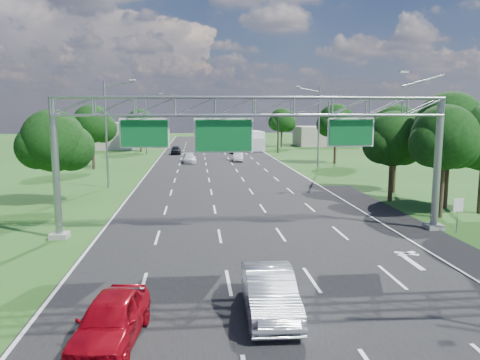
{
  "coord_description": "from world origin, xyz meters",
  "views": [
    {
      "loc": [
        -3.09,
        -14.97,
        7.25
      ],
      "look_at": [
        -0.55,
        12.14,
        3.22
      ],
      "focal_mm": 35.0,
      "sensor_mm": 36.0,
      "label": 1
    }
  ],
  "objects": [
    {
      "name": "regulatory_sign",
      "position": [
        12.4,
        10.98,
        1.51
      ],
      "size": [
        0.6,
        0.08,
        2.1
      ],
      "color": "gray",
      "rests_on": "ground"
    },
    {
      "name": "car_queue_c",
      "position": [
        -6.55,
        64.55,
        0.7
      ],
      "size": [
        1.73,
        4.14,
        1.4
      ],
      "primitive_type": "imported",
      "rotation": [
        0.0,
        0.0,
        0.02
      ],
      "color": "black",
      "rests_on": "ground"
    },
    {
      "name": "building_left",
      "position": [
        -22.0,
        78.0,
        2.5
      ],
      "size": [
        14.0,
        10.0,
        5.0
      ],
      "primitive_type": "cube",
      "color": "#A09686",
      "rests_on": "ground"
    },
    {
      "name": "road",
      "position": [
        0.0,
        30.0,
        0.0
      ],
      "size": [
        18.0,
        180.0,
        0.02
      ],
      "primitive_type": "cube",
      "color": "black",
      "rests_on": "ground"
    },
    {
      "name": "tree_cluster_right",
      "position": [
        14.8,
        19.19,
        5.31
      ],
      "size": [
        9.91,
        14.6,
        8.68
      ],
      "color": "#2D2116",
      "rests_on": "ground"
    },
    {
      "name": "car_queue_b",
      "position": [
        3.8,
        65.02,
        0.61
      ],
      "size": [
        2.02,
        4.37,
        1.21
      ],
      "primitive_type": "imported",
      "rotation": [
        0.0,
        0.0,
        0.0
      ],
      "color": "black",
      "rests_on": "ground"
    },
    {
      "name": "road_flare",
      "position": [
        10.2,
        14.0,
        0.0
      ],
      "size": [
        3.0,
        30.0,
        0.02
      ],
      "primitive_type": "cube",
      "color": "black",
      "rests_on": "ground"
    },
    {
      "name": "tree_verge_la",
      "position": [
        -13.92,
        22.04,
        4.76
      ],
      "size": [
        5.76,
        4.8,
        7.4
      ],
      "color": "#2D2116",
      "rests_on": "ground"
    },
    {
      "name": "tree_verge_re",
      "position": [
        14.08,
        78.04,
        5.2
      ],
      "size": [
        5.76,
        4.8,
        7.84
      ],
      "color": "#2D2116",
      "rests_on": "ground"
    },
    {
      "name": "box_truck",
      "position": [
        7.93,
        73.14,
        1.65
      ],
      "size": [
        3.33,
        9.32,
        3.44
      ],
      "rotation": [
        0.0,
        0.0,
        0.11
      ],
      "color": "silver",
      "rests_on": "ground"
    },
    {
      "name": "car_queue_d",
      "position": [
        2.98,
        52.59,
        0.67
      ],
      "size": [
        1.76,
        4.17,
        1.34
      ],
      "primitive_type": "imported",
      "rotation": [
        0.0,
        0.0,
        -0.09
      ],
      "color": "silver",
      "rests_on": "ground"
    },
    {
      "name": "tree_verge_lc",
      "position": [
        -12.92,
        70.04,
        4.98
      ],
      "size": [
        5.76,
        4.8,
        7.62
      ],
      "color": "#2D2116",
      "rests_on": "ground"
    },
    {
      "name": "tree_verge_rd",
      "position": [
        16.08,
        48.04,
        5.63
      ],
      "size": [
        5.76,
        4.8,
        8.28
      ],
      "color": "#2D2116",
      "rests_on": "ground"
    },
    {
      "name": "streetlight_l_far",
      "position": [
        -11.3,
        65.0,
        5.58
      ],
      "size": [
        2.97,
        0.22,
        10.16
      ],
      "color": "gray",
      "rests_on": "ground"
    },
    {
      "name": "ground",
      "position": [
        0.0,
        30.0,
        0.0
      ],
      "size": [
        220.0,
        220.0,
        0.0
      ],
      "primitive_type": "plane",
      "color": "#244915",
      "rests_on": "ground"
    },
    {
      "name": "silver_sedan",
      "position": [
        -0.55,
        0.83,
        0.82
      ],
      "size": [
        1.84,
        5.0,
        1.64
      ],
      "primitive_type": "imported",
      "rotation": [
        0.0,
        0.0,
        -0.02
      ],
      "color": "silver",
      "rests_on": "ground"
    },
    {
      "name": "sign_gantry",
      "position": [
        0.33,
        12.0,
        6.89
      ],
      "size": [
        23.5,
        1.0,
        9.56
      ],
      "color": "gray",
      "rests_on": "ground"
    },
    {
      "name": "tree_verge_lb",
      "position": [
        -15.92,
        45.04,
        5.41
      ],
      "size": [
        5.76,
        4.8,
        8.06
      ],
      "color": "#2D2116",
      "rests_on": "ground"
    },
    {
      "name": "car_queue_a",
      "position": [
        -4.09,
        51.04,
        0.64
      ],
      "size": [
        2.07,
        4.53,
        1.29
      ],
      "primitive_type": "imported",
      "rotation": [
        0.0,
        0.0,
        0.06
      ],
      "color": "silver",
      "rests_on": "ground"
    },
    {
      "name": "red_coupe",
      "position": [
        -5.83,
        -0.84,
        0.77
      ],
      "size": [
        2.32,
        4.7,
        1.54
      ],
      "primitive_type": "imported",
      "rotation": [
        0.0,
        0.0,
        -0.11
      ],
      "color": "#A20714",
      "rests_on": "ground"
    },
    {
      "name": "building_right",
      "position": [
        24.0,
        82.0,
        2.0
      ],
      "size": [
        12.0,
        9.0,
        4.0
      ],
      "primitive_type": "cube",
      "color": "#A09686",
      "rests_on": "ground"
    },
    {
      "name": "streetlight_l_near",
      "position": [
        -11.3,
        30.0,
        5.58
      ],
      "size": [
        2.97,
        0.22,
        10.16
      ],
      "color": "gray",
      "rests_on": "ground"
    },
    {
      "name": "streetlight_r_mid",
      "position": [
        11.3,
        40.0,
        5.58
      ],
      "size": [
        2.97,
        0.22,
        10.16
      ],
      "color": "gray",
      "rests_on": "ground"
    },
    {
      "name": "traffic_signal",
      "position": [
        7.48,
        65.0,
        5.17
      ],
      "size": [
        12.21,
        0.24,
        7.0
      ],
      "color": "black",
      "rests_on": "ground"
    }
  ]
}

